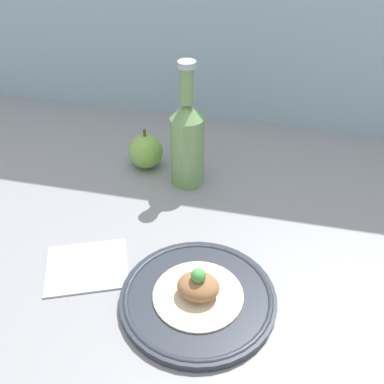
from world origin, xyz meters
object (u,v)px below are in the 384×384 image
(plate, at_px, (198,298))
(cider_bottle, at_px, (187,140))
(plated_food, at_px, (198,289))
(apple, at_px, (146,151))

(plate, xyz_separation_m, cider_bottle, (-0.10, 0.34, 0.10))
(plated_food, distance_m, apple, 0.43)
(plate, distance_m, plated_food, 0.02)
(plated_food, bearing_deg, apple, 119.20)
(plate, relative_size, plated_food, 1.73)
(plated_food, bearing_deg, plate, 180.00)
(apple, bearing_deg, cider_bottle, -19.72)
(plated_food, height_order, cider_bottle, cider_bottle)
(plate, bearing_deg, apple, 119.20)
(plate, distance_m, cider_bottle, 0.36)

